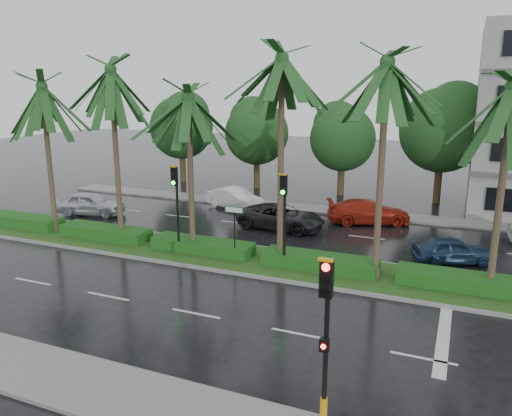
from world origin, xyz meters
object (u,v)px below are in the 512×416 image
at_px(signal_median_left, 176,197).
at_px(car_red, 368,212).
at_px(car_white, 235,199).
at_px(car_silver, 91,204).
at_px(street_sign, 234,220).
at_px(signal_near, 325,336).
at_px(car_darkgrey, 281,217).
at_px(car_blue, 453,250).

distance_m(signal_median_left, car_red, 12.51).
bearing_deg(car_white, car_silver, 142.53).
relative_size(car_silver, car_white, 1.00).
distance_m(signal_median_left, street_sign, 3.13).
bearing_deg(street_sign, signal_near, -54.66).
bearing_deg(signal_median_left, car_silver, 153.13).
xyz_separation_m(street_sign, car_white, (-4.50, 9.67, -1.41)).
relative_size(car_darkgrey, car_red, 1.02).
distance_m(street_sign, car_blue, 10.43).
bearing_deg(car_darkgrey, street_sign, -176.80).
relative_size(signal_median_left, car_red, 0.87).
bearing_deg(signal_near, car_white, 120.48).
distance_m(signal_near, street_sign, 12.11).
height_order(car_darkgrey, car_red, car_red).
xyz_separation_m(car_silver, car_red, (16.98, 4.94, -0.02)).
relative_size(street_sign, car_silver, 0.60).
xyz_separation_m(signal_near, street_sign, (-7.00, 9.87, -0.38)).
bearing_deg(street_sign, car_blue, 23.01).
bearing_deg(car_blue, signal_median_left, 86.34).
height_order(car_silver, car_white, car_silver).
bearing_deg(car_darkgrey, car_blue, -100.65).
xyz_separation_m(signal_median_left, car_blue, (12.50, 4.22, -2.37)).
xyz_separation_m(street_sign, car_silver, (-12.48, 4.62, -1.38)).
relative_size(signal_near, street_sign, 1.68).
bearing_deg(car_white, street_sign, -134.79).
bearing_deg(street_sign, car_silver, 159.68).
bearing_deg(car_blue, car_darkgrey, 53.86).
bearing_deg(car_white, car_red, -70.39).
height_order(street_sign, car_blue, street_sign).
height_order(street_sign, car_red, street_sign).
height_order(signal_median_left, car_silver, signal_median_left).
xyz_separation_m(car_red, car_blue, (5.00, -5.53, -0.10)).
relative_size(signal_near, car_white, 1.00).
relative_size(car_silver, car_blue, 1.19).
bearing_deg(signal_near, street_sign, 125.34).
distance_m(signal_median_left, car_darkgrey, 7.57).
distance_m(street_sign, car_silver, 13.38).
bearing_deg(car_silver, car_red, -86.15).
height_order(signal_median_left, street_sign, signal_median_left).
xyz_separation_m(signal_near, car_blue, (2.50, 13.90, -1.88)).
distance_m(car_white, car_red, 9.00).
bearing_deg(car_red, car_silver, 84.89).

